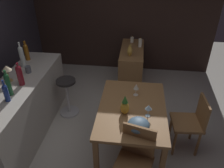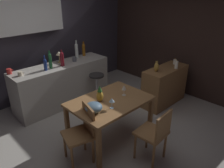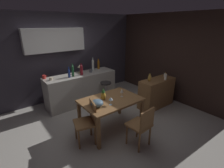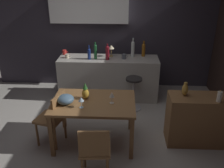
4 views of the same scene
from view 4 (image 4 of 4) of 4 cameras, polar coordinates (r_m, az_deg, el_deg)
ground_plane at (r=4.46m, az=-3.76°, el=-10.90°), size 9.00×9.00×0.00m
wall_kitchen_back at (r=5.83m, az=-2.50°, el=12.86°), size 5.20×0.33×2.60m
dining_table at (r=3.90m, az=-4.19°, el=-5.11°), size 1.28×0.88×0.74m
kitchen_counter at (r=5.44m, az=-0.79°, el=1.41°), size 2.10×0.60×0.90m
sideboard_cabinet at (r=4.26m, az=19.85°, el=-7.67°), size 1.10×0.44×0.82m
chair_near_window at (r=4.05m, az=-13.17°, el=-7.25°), size 0.49×0.49×0.88m
chair_by_doorway at (r=3.31m, az=-3.94°, el=-14.67°), size 0.43×0.43×0.85m
bar_stool at (r=5.00m, az=4.91°, el=-1.98°), size 0.34×0.34×0.67m
wine_glass_left at (r=3.74m, az=-0.04°, el=-2.51°), size 0.07×0.07×0.18m
wine_glass_right at (r=3.65m, az=-7.04°, el=-3.56°), size 0.08×0.08×0.17m
pineapple_centerpiece at (r=3.91m, az=-6.08°, el=-1.81°), size 0.11×0.11×0.27m
fruit_bowl at (r=3.82m, az=-10.55°, el=-3.45°), size 0.25×0.25×0.14m
wine_bottle_cobalt at (r=5.19m, az=-5.24°, el=6.97°), size 0.06×0.06×0.30m
wine_bottle_clear at (r=5.34m, az=4.76°, el=8.11°), size 0.07×0.07×0.40m
wine_bottle_amber at (r=5.40m, az=7.18°, el=7.87°), size 0.07×0.07×0.33m
wine_bottle_ruby at (r=5.15m, az=-1.04°, el=7.27°), size 0.08×0.08×0.33m
wine_bottle_green at (r=5.19m, az=-3.81°, el=7.49°), size 0.06×0.06×0.35m
cup_cream at (r=5.37m, az=-10.17°, el=6.29°), size 0.12×0.08×0.08m
cup_red at (r=5.61m, az=-10.74°, el=7.12°), size 0.12×0.09×0.10m
cup_slate at (r=5.23m, az=2.74°, el=6.28°), size 0.12×0.09×0.10m
counter_lamp at (r=5.34m, az=-0.19°, el=8.24°), size 0.13×0.13×0.25m
pillar_candle_tall at (r=3.96m, az=23.25°, el=-2.67°), size 0.07×0.07×0.19m
vase_brass at (r=3.97m, az=16.27°, el=-1.20°), size 0.10×0.10×0.22m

